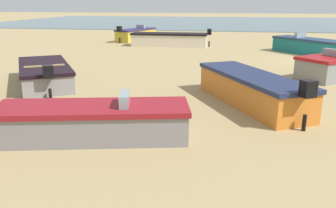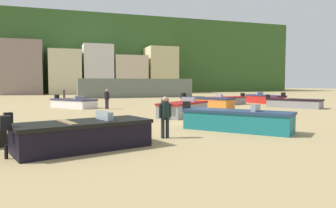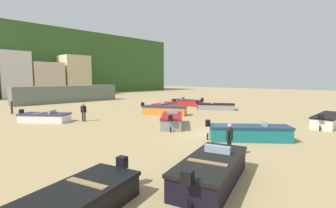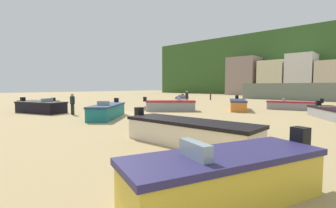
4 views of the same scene
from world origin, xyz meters
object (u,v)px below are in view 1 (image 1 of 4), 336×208
(boat_grey_4, at_px, (92,122))
(boat_orange_7, at_px, (251,89))
(boat_cream_3, at_px, (170,40))
(boat_yellow_9, at_px, (136,35))
(boat_grey_5, at_px, (45,74))
(boat_teal_0, at_px, (311,46))

(boat_grey_4, distance_m, boat_orange_7, 5.06)
(boat_cream_3, distance_m, boat_orange_7, 14.58)
(boat_cream_3, bearing_deg, boat_yellow_9, 45.96)
(boat_grey_5, bearing_deg, boat_grey_4, -84.54)
(boat_teal_0, relative_size, boat_cream_3, 0.83)
(boat_teal_0, xyz_separation_m, boat_grey_5, (11.51, 9.91, -0.09))
(boat_grey_4, relative_size, boat_grey_5, 1.02)
(boat_grey_5, bearing_deg, boat_yellow_9, 59.45)
(boat_cream_3, bearing_deg, boat_grey_5, 167.43)
(boat_teal_0, bearing_deg, boat_cream_3, 124.83)
(boat_cream_3, xyz_separation_m, boat_grey_5, (2.62, 12.30, -0.08))
(boat_grey_4, relative_size, boat_orange_7, 0.99)
(boat_cream_3, relative_size, boat_yellow_9, 1.32)
(boat_cream_3, xyz_separation_m, boat_yellow_9, (3.31, -3.14, 0.02))
(boat_grey_4, xyz_separation_m, boat_grey_5, (3.91, -4.91, -0.02))
(boat_grey_4, height_order, boat_yellow_9, boat_yellow_9)
(boat_cream_3, bearing_deg, boat_orange_7, -160.68)
(boat_grey_4, height_order, boat_orange_7, boat_orange_7)
(boat_grey_4, bearing_deg, boat_grey_5, -154.74)
(boat_cream_3, relative_size, boat_orange_7, 1.18)
(boat_yellow_9, bearing_deg, boat_grey_4, -56.78)
(boat_teal_0, distance_m, boat_orange_7, 11.99)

